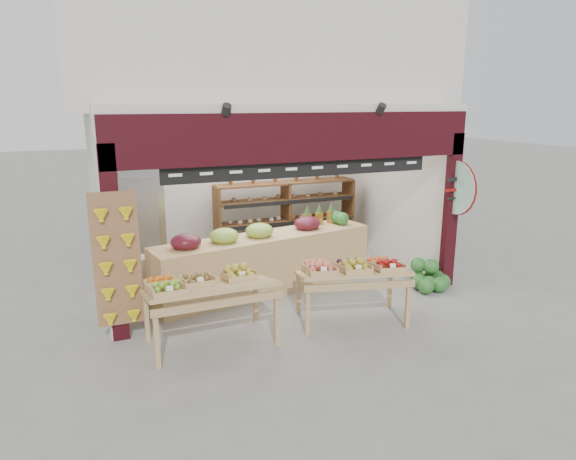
{
  "coord_description": "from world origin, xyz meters",
  "views": [
    {
      "loc": [
        -3.15,
        -7.89,
        3.15
      ],
      "look_at": [
        0.08,
        -0.2,
        1.06
      ],
      "focal_mm": 32.0,
      "sensor_mm": 36.0,
      "label": 1
    }
  ],
  "objects_px": {
    "refrigerator": "(138,222)",
    "back_shelving": "(286,201)",
    "display_table_left": "(200,286)",
    "watermelon_pile": "(429,278)",
    "cardboard_stack": "(162,281)",
    "mid_counter": "(264,261)",
    "display_table_right": "(352,270)"
  },
  "relations": [
    {
      "from": "cardboard_stack",
      "to": "watermelon_pile",
      "type": "bearing_deg",
      "value": -18.22
    },
    {
      "from": "cardboard_stack",
      "to": "display_table_right",
      "type": "bearing_deg",
      "value": -40.78
    },
    {
      "from": "back_shelving",
      "to": "watermelon_pile",
      "type": "height_order",
      "value": "back_shelving"
    },
    {
      "from": "mid_counter",
      "to": "display_table_right",
      "type": "xyz_separation_m",
      "value": [
        0.74,
        -1.66,
        0.26
      ]
    },
    {
      "from": "refrigerator",
      "to": "back_shelving",
      "type": "bearing_deg",
      "value": -9.12
    },
    {
      "from": "back_shelving",
      "to": "watermelon_pile",
      "type": "distance_m",
      "value": 3.31
    },
    {
      "from": "back_shelving",
      "to": "cardboard_stack",
      "type": "bearing_deg",
      "value": -154.3
    },
    {
      "from": "refrigerator",
      "to": "mid_counter",
      "type": "distance_m",
      "value": 2.55
    },
    {
      "from": "back_shelving",
      "to": "cardboard_stack",
      "type": "distance_m",
      "value": 3.21
    },
    {
      "from": "display_table_left",
      "to": "watermelon_pile",
      "type": "xyz_separation_m",
      "value": [
        4.12,
        0.51,
        -0.62
      ]
    },
    {
      "from": "cardboard_stack",
      "to": "mid_counter",
      "type": "height_order",
      "value": "mid_counter"
    },
    {
      "from": "display_table_left",
      "to": "display_table_right",
      "type": "distance_m",
      "value": 2.2
    },
    {
      "from": "cardboard_stack",
      "to": "mid_counter",
      "type": "relative_size",
      "value": 0.26
    },
    {
      "from": "cardboard_stack",
      "to": "display_table_left",
      "type": "bearing_deg",
      "value": -84.2
    },
    {
      "from": "back_shelving",
      "to": "display_table_right",
      "type": "relative_size",
      "value": 1.71
    },
    {
      "from": "refrigerator",
      "to": "watermelon_pile",
      "type": "xyz_separation_m",
      "value": [
        4.5,
        -2.71,
        -0.82
      ]
    },
    {
      "from": "display_table_right",
      "to": "watermelon_pile",
      "type": "height_order",
      "value": "display_table_right"
    },
    {
      "from": "back_shelving",
      "to": "refrigerator",
      "type": "height_order",
      "value": "refrigerator"
    },
    {
      "from": "mid_counter",
      "to": "watermelon_pile",
      "type": "xyz_separation_m",
      "value": [
        2.66,
        -1.01,
        -0.34
      ]
    },
    {
      "from": "cardboard_stack",
      "to": "mid_counter",
      "type": "distance_m",
      "value": 1.72
    },
    {
      "from": "back_shelving",
      "to": "display_table_right",
      "type": "height_order",
      "value": "back_shelving"
    },
    {
      "from": "display_table_left",
      "to": "watermelon_pile",
      "type": "height_order",
      "value": "display_table_left"
    },
    {
      "from": "display_table_right",
      "to": "watermelon_pile",
      "type": "bearing_deg",
      "value": 18.69
    },
    {
      "from": "refrigerator",
      "to": "cardboard_stack",
      "type": "xyz_separation_m",
      "value": [
        0.19,
        -1.29,
        -0.74
      ]
    },
    {
      "from": "watermelon_pile",
      "to": "display_table_right",
      "type": "bearing_deg",
      "value": -161.31
    },
    {
      "from": "cardboard_stack",
      "to": "display_table_left",
      "type": "relative_size",
      "value": 0.61
    },
    {
      "from": "mid_counter",
      "to": "display_table_left",
      "type": "bearing_deg",
      "value": -133.65
    },
    {
      "from": "display_table_right",
      "to": "watermelon_pile",
      "type": "relative_size",
      "value": 2.37
    },
    {
      "from": "mid_counter",
      "to": "watermelon_pile",
      "type": "relative_size",
      "value": 5.4
    },
    {
      "from": "display_table_right",
      "to": "watermelon_pile",
      "type": "distance_m",
      "value": 2.11
    },
    {
      "from": "mid_counter",
      "to": "display_table_left",
      "type": "relative_size",
      "value": 2.35
    },
    {
      "from": "back_shelving",
      "to": "cardboard_stack",
      "type": "xyz_separation_m",
      "value": [
        -2.77,
        -1.33,
        -0.9
      ]
    }
  ]
}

